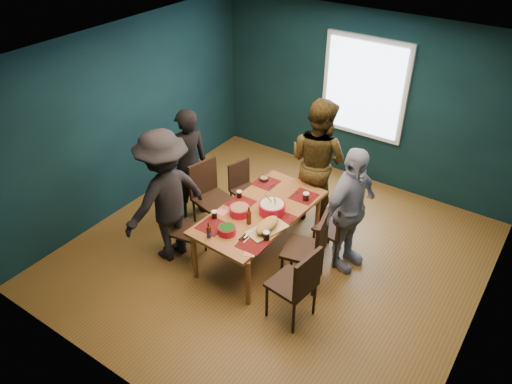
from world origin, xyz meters
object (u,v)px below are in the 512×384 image
chair_right_mid (312,245)px  chair_left_near (181,224)px  person_far_left (188,164)px  bowl_salad (240,210)px  bowl_herbs (227,230)px  person_near_left (165,197)px  chair_right_near (299,281)px  cutting_board (267,226)px  person_right (349,210)px  bowl_dumpling (272,208)px  person_back (318,161)px  dining_table (260,215)px  chair_right_far (340,226)px  chair_left_far (243,184)px  chair_left_mid (208,191)px

chair_right_mid → chair_left_near: bearing=-177.7°
person_far_left → bowl_salad: person_far_left is taller
chair_left_near → bowl_herbs: chair_left_near is taller
chair_left_near → bowl_salad: (0.67, 0.38, 0.26)m
person_near_left → chair_right_mid: bearing=117.6°
chair_right_near → cutting_board: chair_right_near is taller
person_right → bowl_dumpling: 0.96m
person_right → person_near_left: (-2.00, -1.11, 0.06)m
person_back → bowl_salad: (-0.35, -1.37, -0.17)m
person_right → dining_table: bearing=124.9°
chair_right_far → bowl_dumpling: bowl_dumpling is taller
chair_left_near → person_back: size_ratio=0.46×
person_back → person_right: (0.83, -0.72, -0.08)m
person_right → bowl_salad: bearing=129.8°
chair_right_near → chair_right_mid: bearing=113.3°
person_far_left → bowl_herbs: bearing=82.7°
bowl_dumpling → bowl_herbs: bowl_dumpling is taller
dining_table → bowl_dumpling: (0.15, 0.05, 0.14)m
chair_right_near → bowl_salad: bearing=163.4°
chair_left_far → chair_left_mid: (-0.19, -0.55, 0.11)m
chair_right_far → chair_right_near: 1.21m
person_right → bowl_herbs: person_right is taller
person_back → chair_left_far: bearing=39.1°
chair_right_far → dining_table: bearing=-142.0°
dining_table → person_right: size_ratio=1.11×
chair_left_near → person_far_left: 0.99m
chair_left_near → chair_right_far: bearing=21.9°
chair_left_far → person_far_left: (-0.61, -0.47, 0.36)m
chair_left_far → person_near_left: 1.41m
person_right → bowl_dumpling: (-0.87, -0.40, -0.08)m
chair_right_far → person_right: bearing=-8.5°
bowl_herbs → bowl_salad: bearing=104.3°
chair_right_far → person_far_left: 2.29m
chair_right_mid → person_back: person_back is taller
chair_left_far → person_back: size_ratio=0.44×
chair_left_near → chair_right_near: (1.84, -0.14, 0.09)m
person_far_left → person_right: (2.36, 0.26, 0.01)m
dining_table → chair_right_mid: 0.84m
person_far_left → chair_right_near: bearing=93.2°
person_back → bowl_dumpling: 1.13m
chair_right_far → person_right: 0.34m
chair_left_near → person_right: 2.15m
person_right → bowl_herbs: bearing=145.2°
dining_table → person_far_left: size_ratio=1.12×
chair_left_mid → chair_right_near: (1.93, -0.83, -0.01)m
chair_left_far → person_far_left: size_ratio=0.49×
person_near_left → bowl_salad: person_near_left is taller
bowl_dumpling → chair_left_far: bearing=145.9°
person_near_left → bowl_herbs: person_near_left is taller
chair_right_far → bowl_dumpling: size_ratio=2.72×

